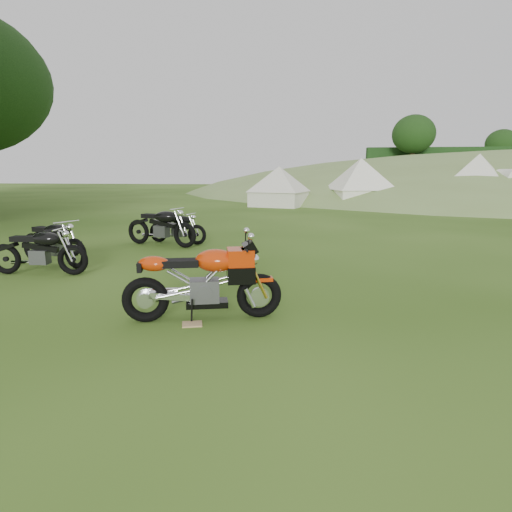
% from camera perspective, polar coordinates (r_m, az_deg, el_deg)
% --- Properties ---
extents(ground, '(120.00, 120.00, 0.00)m').
position_cam_1_polar(ground, '(5.65, 2.75, -9.62)').
color(ground, '#28480F').
rests_on(ground, ground).
extents(sport_motorcycle, '(2.13, 1.01, 1.24)m').
position_cam_1_polar(sport_motorcycle, '(5.85, -7.13, -2.63)').
color(sport_motorcycle, '#BF2E06').
rests_on(sport_motorcycle, ground).
extents(plywood_board, '(0.31, 0.27, 0.02)m').
position_cam_1_polar(plywood_board, '(5.83, -8.51, -8.97)').
color(plywood_board, tan).
rests_on(plywood_board, ground).
extents(vintage_moto_a, '(1.92, 0.56, 1.00)m').
position_cam_1_polar(vintage_moto_a, '(9.37, -27.03, 0.73)').
color(vintage_moto_a, black).
rests_on(vintage_moto_a, ground).
extents(vintage_moto_b, '(2.03, 1.21, 1.06)m').
position_cam_1_polar(vintage_moto_b, '(10.20, -25.47, 1.81)').
color(vintage_moto_b, black).
rests_on(vintage_moto_b, ground).
extents(vintage_moto_c, '(2.18, 1.10, 1.12)m').
position_cam_1_polar(vintage_moto_c, '(11.88, -12.58, 3.98)').
color(vintage_moto_c, black).
rests_on(vintage_moto_c, ground).
extents(vintage_moto_d, '(1.80, 0.83, 0.92)m').
position_cam_1_polar(vintage_moto_d, '(12.21, -10.48, 3.79)').
color(vintage_moto_d, black).
rests_on(vintage_moto_d, ground).
extents(tent_left, '(3.42, 3.42, 2.40)m').
position_cam_1_polar(tent_left, '(24.92, 3.10, 9.41)').
color(tent_left, silver).
rests_on(tent_left, ground).
extents(tent_mid, '(3.80, 3.80, 2.70)m').
position_cam_1_polar(tent_mid, '(26.09, 13.72, 9.52)').
color(tent_mid, white).
rests_on(tent_mid, ground).
extents(tent_right, '(4.34, 4.34, 2.83)m').
position_cam_1_polar(tent_right, '(27.70, 27.42, 8.81)').
color(tent_right, white).
rests_on(tent_right, ground).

